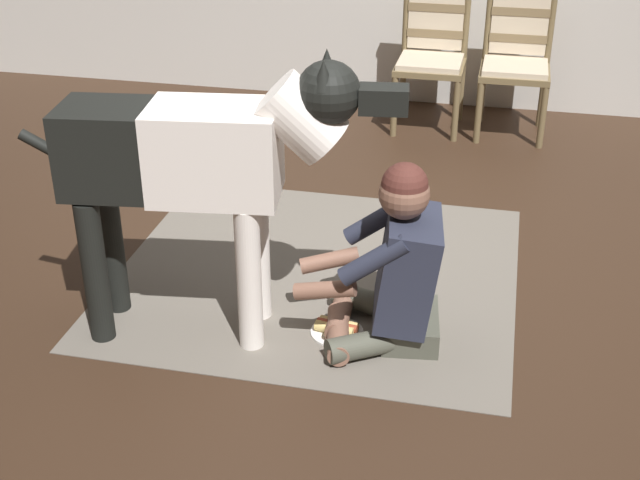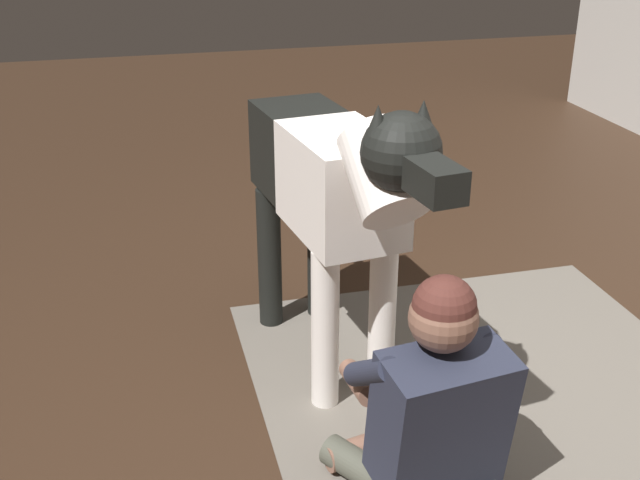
{
  "view_description": "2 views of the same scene",
  "coord_description": "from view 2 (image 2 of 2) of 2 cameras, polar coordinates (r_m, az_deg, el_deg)",
  "views": [
    {
      "loc": [
        0.63,
        -3.49,
        2.17
      ],
      "look_at": [
        -0.03,
        -0.55,
        0.56
      ],
      "focal_mm": 48.45,
      "sensor_mm": 36.0,
      "label": 1
    },
    {
      "loc": [
        2.12,
        -1.18,
        1.86
      ],
      "look_at": [
        -0.36,
        -0.54,
        0.69
      ],
      "focal_mm": 44.09,
      "sensor_mm": 36.0,
      "label": 2
    }
  ],
  "objects": [
    {
      "name": "hot_dog_on_plate",
      "position": [
        2.91,
        5.38,
        -14.6
      ],
      "size": [
        0.24,
        0.24,
        0.06
      ],
      "color": "white",
      "rests_on": "ground"
    },
    {
      "name": "large_dog",
      "position": [
        2.96,
        1.07,
        3.8
      ],
      "size": [
        1.57,
        0.44,
        1.26
      ],
      "color": "white",
      "rests_on": "ground"
    },
    {
      "name": "area_rug",
      "position": [
        3.24,
        12.64,
        -11.04
      ],
      "size": [
        1.94,
        1.83,
        0.01
      ],
      "primitive_type": "cube",
      "color": "#676057",
      "rests_on": "ground"
    },
    {
      "name": "ground_plane",
      "position": [
        3.06,
        11.93,
        -13.57
      ],
      "size": [
        14.73,
        14.73,
        0.0
      ],
      "primitive_type": "plane",
      "color": "#332216"
    },
    {
      "name": "person_sitting_on_floor",
      "position": [
        2.56,
        8.14,
        -12.26
      ],
      "size": [
        0.66,
        0.57,
        0.83
      ],
      "color": "#4C4D41",
      "rests_on": "ground"
    }
  ]
}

